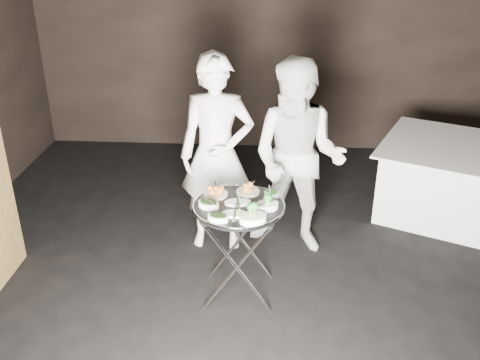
# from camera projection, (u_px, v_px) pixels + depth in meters

# --- Properties ---
(floor) EXTENTS (6.00, 7.00, 0.05)m
(floor) POSITION_uv_depth(u_px,v_px,m) (266.00, 321.00, 4.07)
(floor) COLOR black
(floor) RESTS_ON ground
(wall_back) EXTENTS (6.00, 0.05, 3.00)m
(wall_back) POSITION_uv_depth(u_px,v_px,m) (275.00, 32.00, 6.58)
(wall_back) COLOR black
(wall_back) RESTS_ON floor
(tray_stand) EXTENTS (0.54, 0.46, 0.80)m
(tray_stand) POSITION_uv_depth(u_px,v_px,m) (239.00, 247.00, 4.14)
(tray_stand) COLOR silver
(tray_stand) RESTS_ON floor
(serving_tray) EXTENTS (0.70, 0.70, 0.04)m
(serving_tray) POSITION_uv_depth(u_px,v_px,m) (239.00, 206.00, 3.99)
(serving_tray) COLOR black
(serving_tray) RESTS_ON tray_stand
(potato_plate_a) EXTENTS (0.19, 0.19, 0.07)m
(potato_plate_a) POSITION_uv_depth(u_px,v_px,m) (215.00, 192.00, 4.11)
(potato_plate_a) COLOR beige
(potato_plate_a) RESTS_ON serving_tray
(potato_plate_b) EXTENTS (0.18, 0.18, 0.07)m
(potato_plate_b) POSITION_uv_depth(u_px,v_px,m) (248.00, 189.00, 4.16)
(potato_plate_b) COLOR beige
(potato_plate_b) RESTS_ON serving_tray
(greens_bowl) EXTENTS (0.12, 0.12, 0.07)m
(greens_bowl) POSITION_uv_depth(u_px,v_px,m) (272.00, 194.00, 4.09)
(greens_bowl) COLOR silver
(greens_bowl) RESTS_ON serving_tray
(asparagus_plate_a) EXTENTS (0.21, 0.14, 0.04)m
(asparagus_plate_a) POSITION_uv_depth(u_px,v_px,m) (238.00, 202.00, 3.99)
(asparagus_plate_a) COLOR silver
(asparagus_plate_a) RESTS_ON serving_tray
(asparagus_plate_b) EXTENTS (0.19, 0.11, 0.04)m
(asparagus_plate_b) POSITION_uv_depth(u_px,v_px,m) (235.00, 213.00, 3.84)
(asparagus_plate_b) COLOR silver
(asparagus_plate_b) RESTS_ON serving_tray
(spinach_bowl_a) EXTENTS (0.19, 0.16, 0.07)m
(spinach_bowl_a) POSITION_uv_depth(u_px,v_px,m) (209.00, 204.00, 3.94)
(spinach_bowl_a) COLOR silver
(spinach_bowl_a) RESTS_ON serving_tray
(spinach_bowl_b) EXTENTS (0.18, 0.14, 0.06)m
(spinach_bowl_b) POSITION_uv_depth(u_px,v_px,m) (218.00, 217.00, 3.76)
(spinach_bowl_b) COLOR silver
(spinach_bowl_b) RESTS_ON serving_tray
(broccoli_bowl_a) EXTENTS (0.21, 0.19, 0.07)m
(broccoli_bowl_a) POSITION_uv_depth(u_px,v_px,m) (267.00, 205.00, 3.92)
(broccoli_bowl_a) COLOR silver
(broccoli_bowl_a) RESTS_ON serving_tray
(broccoli_bowl_b) EXTENTS (0.24, 0.21, 0.08)m
(broccoli_bowl_b) POSITION_uv_depth(u_px,v_px,m) (253.00, 217.00, 3.75)
(broccoli_bowl_b) COLOR silver
(broccoli_bowl_b) RESTS_ON serving_tray
(serving_utensils) EXTENTS (0.60, 0.43, 0.01)m
(serving_utensils) POSITION_uv_depth(u_px,v_px,m) (241.00, 194.00, 4.02)
(serving_utensils) COLOR silver
(serving_utensils) RESTS_ON serving_tray
(waiter_left) EXTENTS (0.65, 0.43, 1.78)m
(waiter_left) POSITION_uv_depth(u_px,v_px,m) (217.00, 155.00, 4.66)
(waiter_left) COLOR silver
(waiter_left) RESTS_ON floor
(waiter_right) EXTENTS (1.01, 0.89, 1.75)m
(waiter_right) POSITION_uv_depth(u_px,v_px,m) (298.00, 159.00, 4.62)
(waiter_right) COLOR silver
(waiter_right) RESTS_ON floor
(dining_table) EXTENTS (1.30, 1.30, 0.74)m
(dining_table) POSITION_uv_depth(u_px,v_px,m) (447.00, 179.00, 5.41)
(dining_table) COLOR white
(dining_table) RESTS_ON floor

